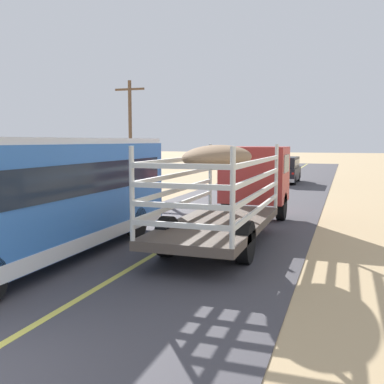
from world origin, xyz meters
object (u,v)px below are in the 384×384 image
livestock_truck (243,179)px  car_far (285,168)px  power_pole_mid (130,130)px  boulder_mid_field (152,177)px  bus (43,195)px

livestock_truck → car_far: bearing=92.7°
power_pole_mid → boulder_mid_field: size_ratio=5.93×
bus → car_far: 24.46m
car_far → boulder_mid_field: car_far is taller
livestock_truck → power_pole_mid: bearing=130.4°
bus → power_pole_mid: 20.16m
bus → car_far: bearing=82.6°
bus → boulder_mid_field: (-6.08, 20.48, -1.27)m
power_pole_mid → boulder_mid_field: (0.86, 1.68, -3.46)m
livestock_truck → bus: (-4.02, -5.91, -0.04)m
car_far → power_pole_mid: bearing=-151.7°
bus → power_pole_mid: (-6.94, 18.80, 2.19)m
bus → car_far: bus is taller
livestock_truck → bus: bus is taller
livestock_truck → car_far: size_ratio=2.10×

